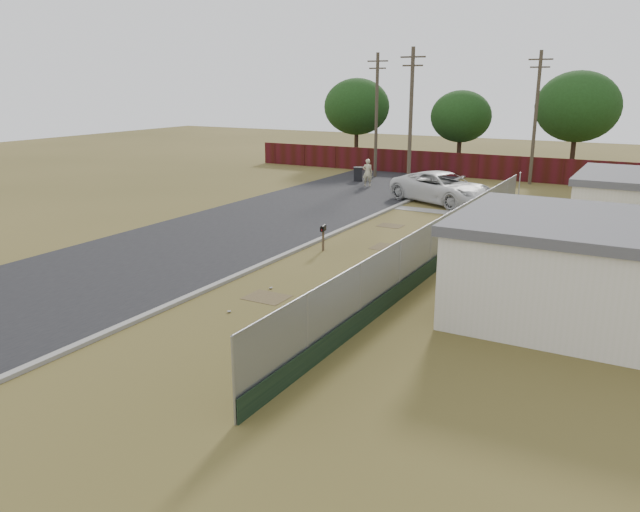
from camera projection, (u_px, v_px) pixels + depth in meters
The scene contains 13 objects.
ground at pixel (354, 264), 24.61m from camera, with size 120.00×120.00×0.00m, color brown.
street at pixel (308, 211), 34.54m from camera, with size 15.10×60.00×0.12m.
chainlink_fence at pixel (440, 248), 23.79m from camera, with size 0.10×27.06×2.02m.
privacy_fence at pixel (427, 163), 48.22m from camera, with size 30.00×0.12×1.80m, color #400D12.
utility_poles at pixel (440, 116), 42.46m from camera, with size 12.60×8.24×9.00m.
houses at pixel (637, 238), 22.28m from camera, with size 9.30×17.24×3.10m.
horizon_trees at pixel (517, 117), 42.80m from camera, with size 33.32×31.94×7.78m.
fire_hydrant at pixel (293, 346), 16.07m from camera, with size 0.35×0.34×0.77m.
mailbox at pixel (323, 230), 26.31m from camera, with size 0.27×0.49×1.12m.
pickup_truck at pixel (443, 188), 36.82m from camera, with size 3.02×6.54×1.82m, color silver.
pedestrian at pixel (368, 173), 42.72m from camera, with size 0.69×0.45×1.89m, color #C4BA8F.
trash_bin at pixel (358, 174), 45.08m from camera, with size 0.89×0.87×1.02m.
scattered_litter at pixel (344, 277), 22.81m from camera, with size 3.05×12.03×0.07m.
Camera 1 is at (10.30, -21.29, 6.92)m, focal length 35.00 mm.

